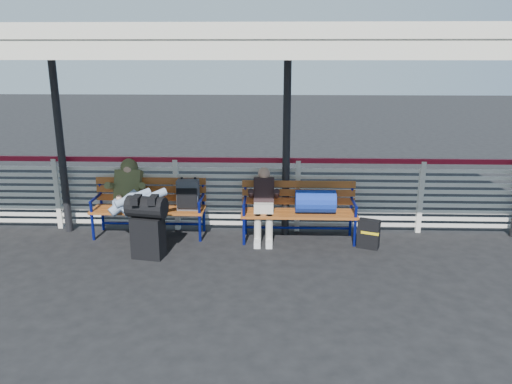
{
  "coord_description": "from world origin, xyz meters",
  "views": [
    {
      "loc": [
        1.59,
        -5.99,
        2.87
      ],
      "look_at": [
        1.35,
        1.0,
        0.92
      ],
      "focal_mm": 35.0,
      "sensor_mm": 36.0,
      "label": 1
    }
  ],
  "objects_px": {
    "traveler_man": "(134,196)",
    "companion_person": "(264,204)",
    "bench_right": "(308,203)",
    "suitcase_side": "(369,234)",
    "luggage_stack": "(147,225)",
    "bench_left": "(162,199)"
  },
  "relations": [
    {
      "from": "luggage_stack",
      "to": "bench_right",
      "type": "height_order",
      "value": "same"
    },
    {
      "from": "traveler_man",
      "to": "suitcase_side",
      "type": "xyz_separation_m",
      "value": [
        3.6,
        -0.13,
        -0.52
      ]
    },
    {
      "from": "bench_right",
      "to": "suitcase_side",
      "type": "xyz_separation_m",
      "value": [
        0.91,
        -0.3,
        -0.38
      ]
    },
    {
      "from": "bench_left",
      "to": "traveler_man",
      "type": "xyz_separation_m",
      "value": [
        -0.37,
        -0.32,
        0.14
      ]
    },
    {
      "from": "bench_right",
      "to": "suitcase_side",
      "type": "bearing_deg",
      "value": -18.2
    },
    {
      "from": "traveler_man",
      "to": "companion_person",
      "type": "relative_size",
      "value": 1.3
    },
    {
      "from": "companion_person",
      "to": "bench_left",
      "type": "bearing_deg",
      "value": 174.84
    },
    {
      "from": "luggage_stack",
      "to": "bench_left",
      "type": "xyz_separation_m",
      "value": [
        0.02,
        0.93,
        0.1
      ]
    },
    {
      "from": "bench_left",
      "to": "bench_right",
      "type": "relative_size",
      "value": 1.0
    },
    {
      "from": "bench_left",
      "to": "bench_right",
      "type": "xyz_separation_m",
      "value": [
        2.32,
        -0.14,
        0.0
      ]
    },
    {
      "from": "luggage_stack",
      "to": "companion_person",
      "type": "relative_size",
      "value": 0.8
    },
    {
      "from": "traveler_man",
      "to": "suitcase_side",
      "type": "bearing_deg",
      "value": -2.01
    },
    {
      "from": "bench_right",
      "to": "suitcase_side",
      "type": "height_order",
      "value": "bench_right"
    },
    {
      "from": "bench_left",
      "to": "companion_person",
      "type": "distance_m",
      "value": 1.64
    },
    {
      "from": "luggage_stack",
      "to": "suitcase_side",
      "type": "bearing_deg",
      "value": 19.5
    },
    {
      "from": "companion_person",
      "to": "suitcase_side",
      "type": "relative_size",
      "value": 2.59
    },
    {
      "from": "luggage_stack",
      "to": "traveler_man",
      "type": "xyz_separation_m",
      "value": [
        -0.35,
        0.61,
        0.24
      ]
    },
    {
      "from": "suitcase_side",
      "to": "companion_person",
      "type": "bearing_deg",
      "value": -168.29
    },
    {
      "from": "traveler_man",
      "to": "companion_person",
      "type": "xyz_separation_m",
      "value": [
        2.0,
        0.17,
        -0.15
      ]
    },
    {
      "from": "bench_right",
      "to": "suitcase_side",
      "type": "distance_m",
      "value": 1.03
    },
    {
      "from": "companion_person",
      "to": "suitcase_side",
      "type": "bearing_deg",
      "value": -10.54
    },
    {
      "from": "luggage_stack",
      "to": "bench_right",
      "type": "relative_size",
      "value": 0.51
    }
  ]
}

